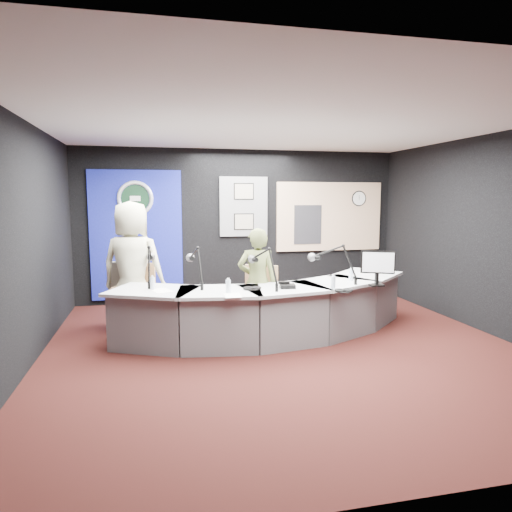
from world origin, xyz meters
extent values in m
plane|color=black|center=(0.00, 0.00, 0.00)|extent=(6.00, 6.00, 0.00)
cube|color=silver|center=(0.00, 0.00, 2.80)|extent=(6.00, 6.00, 0.02)
cube|color=black|center=(0.00, 3.00, 1.40)|extent=(6.00, 0.02, 2.80)
cube|color=black|center=(0.00, -3.00, 1.40)|extent=(6.00, 0.02, 2.80)
cube|color=black|center=(-3.00, 0.00, 1.40)|extent=(0.02, 6.00, 2.80)
cube|color=black|center=(3.00, 0.00, 1.40)|extent=(0.02, 6.00, 2.80)
cube|color=navy|center=(-1.90, 2.97, 1.25)|extent=(1.60, 0.05, 2.30)
torus|color=silver|center=(-1.90, 2.93, 1.90)|extent=(0.63, 0.07, 0.63)
cylinder|color=black|center=(-1.90, 2.94, 1.90)|extent=(0.48, 0.01, 0.48)
cube|color=slate|center=(0.05, 2.97, 1.75)|extent=(0.90, 0.04, 1.10)
cube|color=gray|center=(0.05, 2.94, 2.03)|extent=(0.34, 0.02, 0.27)
cube|color=gray|center=(0.05, 2.94, 1.47)|extent=(0.34, 0.02, 0.27)
cube|color=tan|center=(1.75, 2.97, 1.55)|extent=(2.12, 0.06, 1.32)
cube|color=#E5B390|center=(1.75, 2.96, 1.55)|extent=(2.00, 0.02, 1.20)
cube|color=black|center=(1.30, 2.94, 1.40)|extent=(0.55, 0.02, 0.75)
cylinder|color=white|center=(2.35, 2.94, 1.90)|extent=(0.28, 0.01, 0.28)
cube|color=slate|center=(-2.03, 1.52, 0.62)|extent=(0.50, 0.30, 0.70)
imported|color=beige|center=(-1.91, 1.29, 0.93)|extent=(1.06, 0.86, 1.87)
imported|color=#545C30|center=(-0.21, 0.66, 0.75)|extent=(0.62, 0.49, 1.51)
cube|color=black|center=(1.28, 0.05, 1.07)|extent=(0.40, 0.21, 0.29)
cube|color=black|center=(0.08, 0.17, 0.78)|extent=(0.21, 0.18, 0.05)
torus|color=black|center=(0.70, -0.20, 0.77)|extent=(0.22, 0.22, 0.04)
torus|color=black|center=(-0.39, 0.19, 0.77)|extent=(0.20, 0.20, 0.03)
cube|color=white|center=(-1.52, 0.36, 0.75)|extent=(0.31, 0.36, 0.00)
cube|color=white|center=(-0.69, -0.11, 0.75)|extent=(0.21, 0.29, 0.00)
camera|label=1|loc=(-1.59, -5.41, 1.91)|focal=32.00mm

